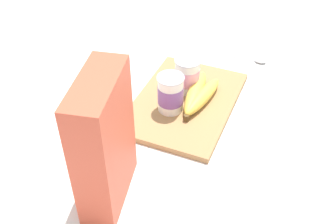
% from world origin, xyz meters
% --- Properties ---
extents(ground_plane, '(2.40, 2.40, 0.00)m').
position_xyz_m(ground_plane, '(0.00, 0.00, 0.00)').
color(ground_plane, silver).
extents(cutting_board, '(0.35, 0.24, 0.02)m').
position_xyz_m(cutting_board, '(0.00, 0.00, 0.01)').
color(cutting_board, '#A37A4C').
rests_on(cutting_board, ground_plane).
extents(cereal_box, '(0.19, 0.10, 0.29)m').
position_xyz_m(cereal_box, '(-0.33, 0.04, 0.14)').
color(cereal_box, '#D85138').
rests_on(cereal_box, ground_plane).
extents(yogurt_cup_front, '(0.07, 0.07, 0.10)m').
position_xyz_m(yogurt_cup_front, '(-0.05, 0.02, 0.06)').
color(yogurt_cup_front, white).
rests_on(yogurt_cup_front, cutting_board).
extents(yogurt_cup_back, '(0.07, 0.07, 0.09)m').
position_xyz_m(yogurt_cup_back, '(0.05, 0.01, 0.06)').
color(yogurt_cup_back, white).
rests_on(yogurt_cup_back, cutting_board).
extents(banana_bunch, '(0.19, 0.08, 0.04)m').
position_xyz_m(banana_bunch, '(0.01, -0.03, 0.03)').
color(banana_bunch, yellow).
rests_on(banana_bunch, cutting_board).
extents(spoon, '(0.02, 0.13, 0.01)m').
position_xyz_m(spoon, '(0.27, -0.11, 0.01)').
color(spoon, silver).
rests_on(spoon, ground_plane).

